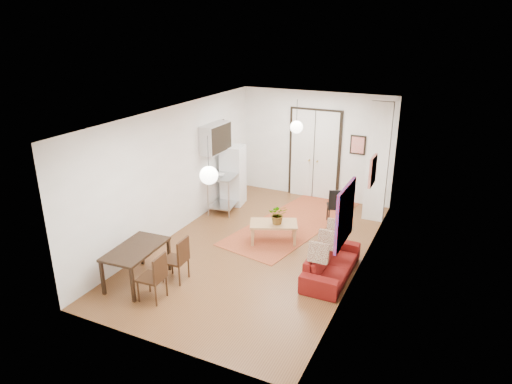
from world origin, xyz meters
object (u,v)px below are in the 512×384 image
at_px(kitchen_counter, 227,185).
at_px(dining_chair_far, 154,271).
at_px(sofa, 332,263).
at_px(dining_chair_near, 177,254).
at_px(coffee_table, 274,225).
at_px(dining_table, 136,252).
at_px(fridge, 233,175).
at_px(black_side_chair, 337,202).

height_order(kitchen_counter, dining_chair_far, kitchen_counter).
distance_m(sofa, dining_chair_near, 2.92).
bearing_deg(coffee_table, dining_table, -122.00).
bearing_deg(kitchen_counter, dining_chair_far, -86.44).
bearing_deg(fridge, sofa, -43.91).
xyz_separation_m(dining_chair_near, dining_chair_far, (0.00, -0.70, 0.00)).
height_order(coffee_table, fridge, fridge).
bearing_deg(dining_chair_far, kitchen_counter, -172.27).
bearing_deg(sofa, dining_chair_near, 116.79).
bearing_deg(black_side_chair, coffee_table, 36.76).
xyz_separation_m(dining_chair_far, black_side_chair, (1.99, 4.49, 0.03)).
bearing_deg(dining_chair_near, kitchen_counter, -170.01).
bearing_deg(fridge, dining_chair_near, -85.45).
bearing_deg(kitchen_counter, coffee_table, -42.41).
bearing_deg(dining_table, dining_chair_near, 35.97).
xyz_separation_m(coffee_table, dining_chair_near, (-1.03, -2.17, 0.11)).
xyz_separation_m(fridge, black_side_chair, (2.84, -0.03, -0.26)).
xyz_separation_m(fridge, dining_chair_near, (0.85, -3.81, -0.29)).
bearing_deg(kitchen_counter, black_side_chair, -1.27).
distance_m(sofa, coffee_table, 1.79).
distance_m(dining_chair_near, black_side_chair, 4.28).
xyz_separation_m(coffee_table, black_side_chair, (0.96, 1.62, 0.14)).
bearing_deg(dining_chair_far, dining_chair_near, 176.17).
height_order(sofa, dining_chair_near, dining_chair_near).
relative_size(sofa, dining_chair_near, 2.06).
relative_size(dining_table, dining_chair_near, 1.51).
bearing_deg(kitchen_counter, sofa, -39.78).
bearing_deg(coffee_table, dining_chair_far, -109.70).
distance_m(sofa, fridge, 4.28).
height_order(fridge, black_side_chair, fridge).
relative_size(sofa, dining_chair_far, 2.06).
xyz_separation_m(coffee_table, kitchen_counter, (-1.88, 1.28, 0.24)).
bearing_deg(fridge, black_side_chair, -8.51).
height_order(dining_table, dining_chair_near, dining_chair_near).
relative_size(dining_chair_near, black_side_chair, 0.95).
bearing_deg(kitchen_counter, dining_chair_near, -84.18).
xyz_separation_m(dining_table, black_side_chair, (2.59, 4.22, -0.09)).
relative_size(fridge, black_side_chair, 1.73).
bearing_deg(dining_table, sofa, 28.80).
xyz_separation_m(kitchen_counter, dining_chair_far, (0.85, -4.15, -0.14)).
xyz_separation_m(sofa, dining_chair_far, (-2.59, -2.02, 0.24)).
bearing_deg(fridge, kitchen_counter, -98.00).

